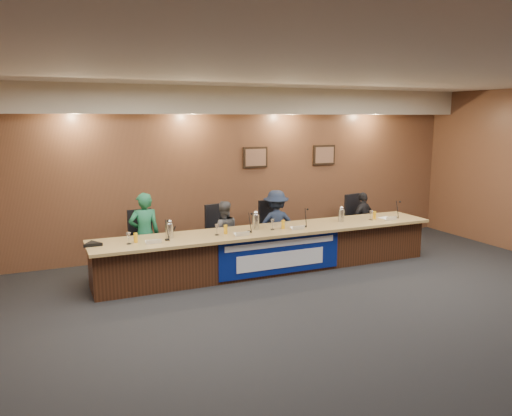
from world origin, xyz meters
The scene contains 40 objects.
floor centered at (0.00, 0.00, 0.00)m, with size 10.00×10.00×0.00m, color black.
ceiling centered at (0.00, 0.00, 3.20)m, with size 10.00×8.00×0.04m, color silver.
wall_back centered at (0.00, 4.00, 1.60)m, with size 10.00×0.04×3.20m, color brown.
soffit centered at (0.00, 3.75, 2.95)m, with size 10.00×0.50×0.50m, color beige.
dais_body centered at (0.00, 2.40, 0.35)m, with size 6.00×0.80×0.70m, color #381D10.
dais_top centered at (0.00, 2.35, 0.72)m, with size 6.10×0.95×0.05m, color #A1824C.
banner centered at (0.00, 1.99, 0.38)m, with size 2.20×0.02×0.65m, color navy.
banner_text_upper centered at (0.00, 1.97, 0.58)m, with size 2.00×0.01×0.10m, color silver.
banner_text_lower centered at (0.00, 1.97, 0.30)m, with size 1.60×0.01×0.28m, color silver.
wall_photo_left centered at (0.40, 3.97, 1.85)m, with size 0.52×0.04×0.42m, color black.
wall_photo_right centered at (2.00, 3.97, 1.85)m, with size 0.52×0.04×0.42m, color black.
panelist_a centered at (-2.04, 3.04, 0.71)m, with size 0.52×0.34×1.41m, color #19613F.
panelist_b centered at (-0.63, 3.04, 0.59)m, with size 0.57×0.44×1.17m, color #47484C.
panelist_c centered at (0.42, 3.04, 0.65)m, with size 0.84×0.48×1.30m, color #172137.
panelist_d centered at (2.39, 3.04, 0.58)m, with size 0.67×0.28×1.15m, color black.
office_chair_a centered at (-2.04, 3.14, 0.48)m, with size 0.48×0.48×0.08m, color black.
office_chair_b centered at (-0.63, 3.14, 0.48)m, with size 0.48×0.48×0.08m, color black.
office_chair_c centered at (0.42, 3.14, 0.48)m, with size 0.48×0.48×0.08m, color black.
office_chair_d centered at (2.39, 3.14, 0.48)m, with size 0.48×0.48×0.08m, color black.
nameplate_a centered at (-2.08, 2.14, 0.80)m, with size 0.24×0.06×0.09m, color white.
microphone_a centered at (-1.84, 2.29, 0.76)m, with size 0.07×0.07×0.02m, color black.
juice_glass_a centered at (-2.32, 2.34, 0.82)m, with size 0.06×0.06×0.15m, color gold.
water_glass_a centered at (-2.43, 2.28, 0.84)m, with size 0.08×0.08×0.18m, color silver.
nameplate_b centered at (-0.66, 2.07, 0.80)m, with size 0.24×0.06×0.09m, color white.
microphone_b centered at (-0.45, 2.29, 0.76)m, with size 0.07×0.07×0.02m, color black.
juice_glass_b centered at (-0.85, 2.32, 0.82)m, with size 0.06×0.06×0.15m, color gold.
water_glass_b centered at (-1.01, 2.29, 0.84)m, with size 0.08×0.08×0.18m, color silver.
nameplate_c centered at (0.39, 2.11, 0.80)m, with size 0.24×0.06×0.09m, color white.
microphone_c centered at (0.60, 2.27, 0.76)m, with size 0.07×0.07×0.02m, color black.
juice_glass_c centered at (0.19, 2.29, 0.82)m, with size 0.06×0.06×0.15m, color gold.
water_glass_c centered at (-0.01, 2.30, 0.84)m, with size 0.08×0.08×0.18m, color silver.
nameplate_d centered at (2.36, 2.11, 0.80)m, with size 0.24×0.06×0.09m, color white.
microphone_d centered at (2.58, 2.26, 0.76)m, with size 0.07×0.07×0.02m, color black.
juice_glass_d centered at (2.14, 2.33, 0.82)m, with size 0.06×0.06×0.15m, color gold.
water_glass_d centered at (2.03, 2.29, 0.84)m, with size 0.08×0.08×0.18m, color silver.
carafe_left centered at (-1.77, 2.42, 0.87)m, with size 0.13×0.13×0.23m, color silver.
carafe_mid centered at (-0.27, 2.42, 0.88)m, with size 0.12×0.12×0.26m, color silver.
carafe_right centered at (1.44, 2.40, 0.86)m, with size 0.11×0.11×0.23m, color silver.
speakerphone centered at (-2.94, 2.40, 0.78)m, with size 0.32×0.32×0.05m, color black.
paper_stack centered at (2.41, 2.29, 0.75)m, with size 0.22×0.30×0.01m, color white.
Camera 1 is at (-3.60, -5.21, 2.65)m, focal length 35.00 mm.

